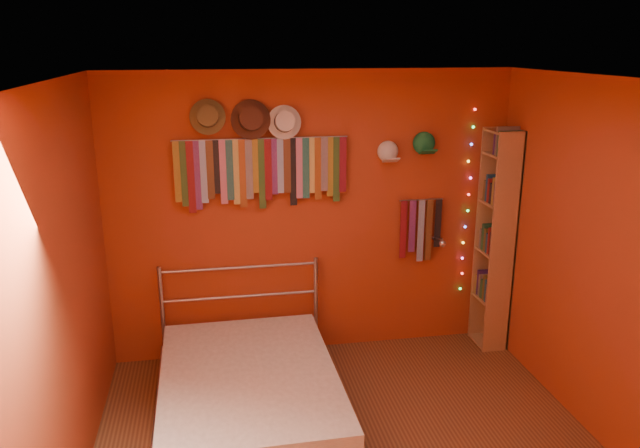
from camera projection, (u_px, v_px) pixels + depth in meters
back_wall at (312, 216)px, 5.42m from camera, size 3.50×0.02×2.50m
right_wall at (621, 275)px, 4.07m from camera, size 0.02×3.50×2.50m
left_wall at (54, 315)px, 3.47m from camera, size 0.02×3.50×2.50m
ceiling at (364, 82)px, 3.42m from camera, size 3.50×3.50×0.02m
tie_rack at (261, 169)px, 5.16m from camera, size 1.45×0.03×0.60m
small_tie_rack at (420, 227)px, 5.56m from camera, size 0.40×0.03×0.57m
fedora_olive at (208, 116)px, 4.93m from camera, size 0.29×0.16×0.28m
fedora_brown at (251, 119)px, 5.00m from camera, size 0.32×0.18×0.32m
fedora_white at (285, 122)px, 5.06m from camera, size 0.28×0.15×0.28m
cap_white at (388, 152)px, 5.32m from camera, size 0.18×0.23×0.18m
cap_green at (424, 143)px, 5.36m from camera, size 0.19×0.24×0.19m
fairy_lights at (467, 203)px, 5.60m from camera, size 0.06×0.02×1.68m
reading_lamp at (441, 242)px, 5.48m from camera, size 0.06×0.27×0.08m
bookshelf at (499, 239)px, 5.56m from camera, size 0.25×0.34×2.00m
bed at (249, 393)px, 4.61m from camera, size 1.39×1.88×0.90m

